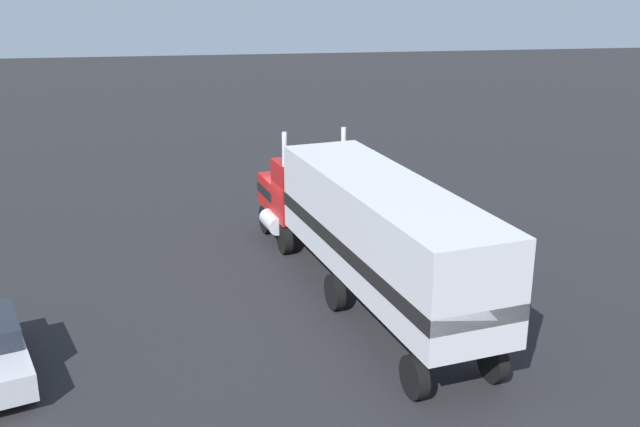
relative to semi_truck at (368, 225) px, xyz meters
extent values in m
plane|color=#232326|center=(5.35, 1.47, -2.52)|extent=(120.00, 120.00, 0.00)
cube|color=silver|center=(0.07, -2.03, -2.52)|extent=(4.30, 1.28, 0.01)
cube|color=silver|center=(3.05, -4.35, -2.52)|extent=(4.31, 1.22, 0.01)
cube|color=#B21919|center=(6.68, 1.44, -0.82)|extent=(2.29, 2.82, 1.20)
cube|color=#B21919|center=(5.12, 1.10, -0.32)|extent=(1.90, 2.74, 2.20)
cube|color=silver|center=(7.60, 1.64, -0.82)|extent=(0.52, 2.07, 1.08)
cube|color=black|center=(6.68, 1.44, -0.76)|extent=(2.30, 2.86, 0.36)
cylinder|color=silver|center=(4.35, 2.06, 0.28)|extent=(0.18, 0.18, 3.40)
cylinder|color=silver|center=(4.81, -0.09, 0.28)|extent=(0.18, 0.18, 3.40)
cube|color=silver|center=(-1.09, -0.24, 0.23)|extent=(10.81, 4.76, 2.80)
cube|color=black|center=(-1.09, -0.24, -0.19)|extent=(10.82, 4.80, 0.44)
cylinder|color=silver|center=(5.26, 2.46, -1.57)|extent=(1.41, 0.90, 0.64)
cylinder|color=black|center=(6.74, 2.58, -1.97)|extent=(1.14, 0.53, 1.10)
cylinder|color=black|center=(7.21, 0.43, -1.97)|extent=(1.14, 0.53, 1.10)
cylinder|color=black|center=(4.50, 2.09, -1.97)|extent=(1.14, 0.53, 1.10)
cylinder|color=black|center=(4.96, -0.06, -1.97)|extent=(1.14, 0.53, 1.10)
cylinder|color=black|center=(-0.34, 1.04, -1.97)|extent=(1.14, 0.53, 1.10)
cylinder|color=black|center=(0.12, -1.11, -1.97)|extent=(1.14, 0.53, 1.10)
cylinder|color=black|center=(-5.47, -0.07, -1.97)|extent=(1.14, 0.53, 1.10)
cylinder|color=black|center=(-5.01, -2.22, -1.97)|extent=(1.14, 0.53, 1.10)
cylinder|color=black|center=(1.16, -2.93, -2.11)|extent=(0.18, 0.18, 0.82)
cylinder|color=black|center=(1.31, -2.90, -2.11)|extent=(0.18, 0.18, 0.82)
cylinder|color=gray|center=(1.23, -2.91, -1.41)|extent=(0.34, 0.34, 0.58)
sphere|color=tan|center=(1.23, -2.91, -1.01)|extent=(0.23, 0.23, 0.23)
cube|color=black|center=(1.27, -3.11, -1.39)|extent=(0.29, 0.21, 0.36)
cylinder|color=black|center=(-4.27, 9.14, -2.20)|extent=(0.68, 0.43, 0.64)
cylinder|color=black|center=(-1.45, 10.17, -2.20)|extent=(0.68, 0.43, 0.64)
camera|label=1|loc=(-21.09, 4.51, 7.61)|focal=42.61mm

